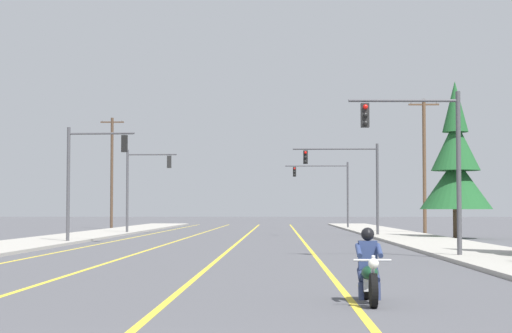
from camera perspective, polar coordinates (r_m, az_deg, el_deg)
name	(u,v)px	position (r m, az deg, el deg)	size (l,w,h in m)	color
lane_stripe_center	(242,239)	(53.87, -0.90, -4.72)	(0.16, 100.00, 0.01)	yellow
lane_stripe_left	(184,239)	(54.13, -4.72, -4.70)	(0.16, 100.00, 0.01)	yellow
lane_stripe_right	(301,239)	(53.84, 2.97, -4.71)	(0.16, 100.00, 0.01)	yellow
lane_stripe_far_left	(127,239)	(54.62, -8.40, -4.66)	(0.16, 100.00, 0.01)	yellow
sidewalk_kerb_right	(425,241)	(49.49, 10.89, -4.76)	(4.40, 110.00, 0.14)	#ADA89E
sidewalk_kerb_left	(49,241)	(50.46, -13.25, -4.70)	(4.40, 110.00, 0.14)	#ADA89E
motorcycle_with_rider	(369,273)	(17.25, 7.33, -6.86)	(0.70, 2.19, 1.46)	black
traffic_signal_near_right	(427,149)	(33.15, 11.05, 1.13)	(4.17, 0.45, 6.20)	#47474C
traffic_signal_near_left	(87,168)	(47.63, -10.92, -0.09)	(3.65, 0.41, 6.20)	#47474C
traffic_signal_mid_right	(352,174)	(58.95, 6.26, -0.51)	(5.72, 0.37, 6.20)	#47474C
traffic_signal_mid_left	(141,179)	(65.27, -7.46, -0.83)	(3.73, 0.37, 6.20)	#47474C
traffic_signal_far_right	(329,184)	(81.84, 4.76, -1.14)	(5.90, 0.37, 6.20)	#47474C
utility_pole_right_far	(424,163)	(65.49, 10.86, 0.20)	(2.23, 0.26, 9.91)	brown
utility_pole_left_far	(112,171)	(81.98, -9.33, -0.29)	(2.16, 0.26, 10.26)	#4C3828
conifer_tree_right_verge_far	(456,166)	(55.78, 12.82, 0.03)	(4.45, 4.45, 9.79)	#4C3828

